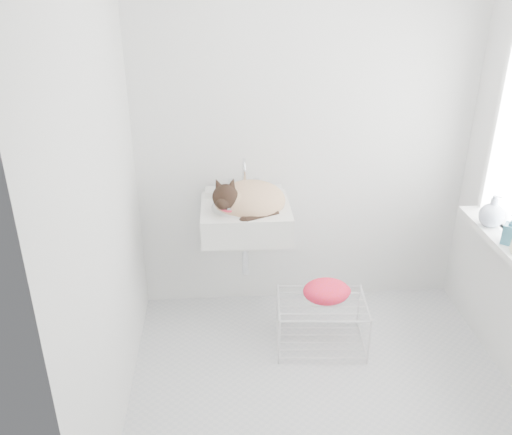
{
  "coord_description": "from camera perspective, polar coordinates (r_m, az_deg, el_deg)",
  "views": [
    {
      "loc": [
        -0.54,
        -2.36,
        2.25
      ],
      "look_at": [
        -0.35,
        0.5,
        0.88
      ],
      "focal_mm": 38.21,
      "sensor_mm": 36.0,
      "label": 1
    }
  ],
  "objects": [
    {
      "name": "windowsill",
      "position": [
        3.31,
        24.56,
        -2.33
      ],
      "size": [
        0.16,
        0.88,
        0.04
      ],
      "primitive_type": "cube",
      "color": "white",
      "rests_on": "right_wall"
    },
    {
      "name": "faucet",
      "position": [
        3.51,
        -1.28,
        4.55
      ],
      "size": [
        0.2,
        0.14,
        0.2
      ],
      "primitive_type": null,
      "color": "silver",
      "rests_on": "sink"
    },
    {
      "name": "bottle_b",
      "position": [
        3.26,
        24.88,
        -2.47
      ],
      "size": [
        0.11,
        0.11,
        0.17
      ],
      "primitive_type": "imported",
      "rotation": [
        0.0,
        0.0,
        0.9
      ],
      "color": "teal",
      "rests_on": "windowsill"
    },
    {
      "name": "bottle_c",
      "position": [
        3.43,
        23.26,
        -0.75
      ],
      "size": [
        0.2,
        0.2,
        0.19
      ],
      "primitive_type": "imported",
      "rotation": [
        0.0,
        0.0,
        0.96
      ],
      "color": "#ACB6CD",
      "rests_on": "windowsill"
    },
    {
      "name": "left_wall",
      "position": [
        2.62,
        -15.88,
        2.1
      ],
      "size": [
        0.02,
        2.0,
        2.5
      ],
      "primitive_type": "cube",
      "color": "silver",
      "rests_on": "ground"
    },
    {
      "name": "wire_rack",
      "position": [
        3.54,
        6.81,
        -11.08
      ],
      "size": [
        0.57,
        0.42,
        0.32
      ],
      "primitive_type": "cube",
      "rotation": [
        0.0,
        0.0,
        -0.07
      ],
      "color": "silver",
      "rests_on": "floor"
    },
    {
      "name": "sink",
      "position": [
        3.4,
        -1.11,
        1.26
      ],
      "size": [
        0.56,
        0.48,
        0.22
      ],
      "primitive_type": "cube",
      "color": "white",
      "rests_on": "back_wall"
    },
    {
      "name": "towel",
      "position": [
        3.44,
        7.36,
        -8.1
      ],
      "size": [
        0.31,
        0.23,
        0.12
      ],
      "primitive_type": "ellipsoid",
      "rotation": [
        0.0,
        0.0,
        0.08
      ],
      "color": "#F62500",
      "rests_on": "wire_rack"
    },
    {
      "name": "floor",
      "position": [
        3.3,
        6.95,
        -17.6
      ],
      "size": [
        2.2,
        2.0,
        0.02
      ],
      "primitive_type": "cube",
      "color": "#B3B5B8",
      "rests_on": "ground"
    },
    {
      "name": "cat",
      "position": [
        3.37,
        -0.9,
        1.78
      ],
      "size": [
        0.5,
        0.43,
        0.29
      ],
      "rotation": [
        0.0,
        0.0,
        0.18
      ],
      "color": "tan",
      "rests_on": "sink"
    },
    {
      "name": "back_wall",
      "position": [
        3.54,
        5.14,
        9.08
      ],
      "size": [
        2.2,
        0.02,
        2.5
      ],
      "primitive_type": "cube",
      "color": "silver",
      "rests_on": "ground"
    }
  ]
}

